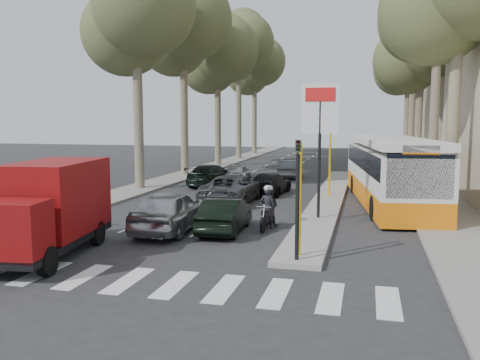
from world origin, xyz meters
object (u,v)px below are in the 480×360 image
Objects in this scene: dark_hatchback at (225,215)px; motorcycle at (268,208)px; red_truck at (49,207)px; city_bus at (389,169)px; silver_hatchback at (170,210)px.

motorcycle is (1.43, 1.04, 0.13)m from dark_hatchback.
city_bus is (10.43, 12.31, 0.24)m from red_truck.
city_bus is at bearing 57.24° from motorcycle.
motorcycle reaches higher than silver_hatchback.
dark_hatchback is at bearing -142.16° from motorcycle.
silver_hatchback is 0.36× the size of city_bus.
dark_hatchback is 0.69× the size of red_truck.
silver_hatchback reaches higher than dark_hatchback.
red_truck is (-4.30, -4.50, 0.88)m from dark_hatchback.
silver_hatchback is 2.07m from dark_hatchback.
silver_hatchback is 11.61m from city_bus.
red_truck is 16.13m from city_bus.
dark_hatchback is 1.94× the size of motorcycle.
motorcycle is at bearing 36.40° from red_truck.
city_bus reaches higher than red_truck.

